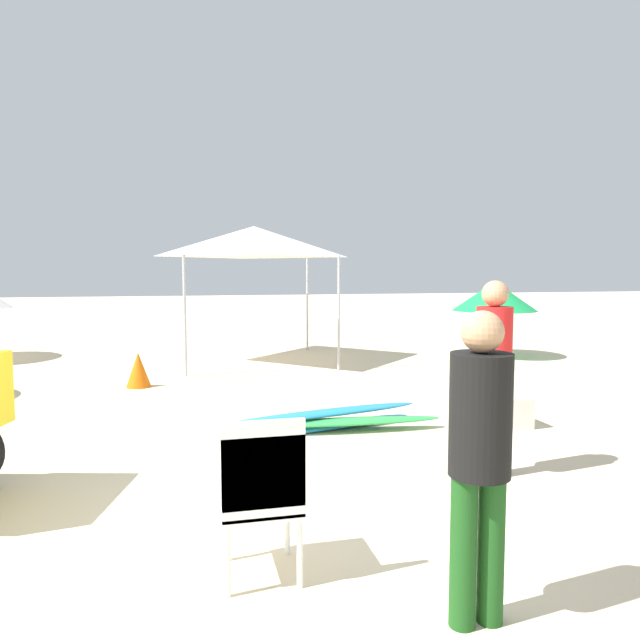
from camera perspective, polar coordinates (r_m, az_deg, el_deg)
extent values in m
plane|color=beige|center=(4.50, -8.91, -19.73)|extent=(80.00, 80.00, 0.00)
cube|color=white|center=(3.75, -5.96, -17.52)|extent=(0.48, 0.48, 0.04)
cube|color=white|center=(3.48, -5.50, -15.84)|extent=(0.48, 0.04, 0.40)
cube|color=white|center=(3.72, -5.97, -16.24)|extent=(0.48, 0.48, 0.04)
cube|color=white|center=(3.45, -5.52, -14.44)|extent=(0.48, 0.04, 0.40)
cube|color=white|center=(3.69, -5.98, -14.93)|extent=(0.48, 0.48, 0.04)
cube|color=white|center=(3.42, -5.53, -13.01)|extent=(0.48, 0.04, 0.40)
cylinder|color=white|center=(4.06, -3.22, -19.22)|extent=(0.04, 0.04, 0.42)
cylinder|color=white|center=(4.02, -9.49, -19.57)|extent=(0.04, 0.04, 0.42)
cylinder|color=white|center=(3.69, -1.99, -21.83)|extent=(0.04, 0.04, 0.42)
cylinder|color=white|center=(3.64, -9.01, -22.29)|extent=(0.04, 0.04, 0.42)
ellipsoid|color=#268CCC|center=(7.02, 1.23, -10.23)|extent=(2.13, 0.75, 0.08)
ellipsoid|color=green|center=(6.86, 2.41, -9.90)|extent=(2.33, 0.45, 0.08)
ellipsoid|color=#268CCC|center=(6.92, 0.58, -9.08)|extent=(2.42, 0.74, 0.08)
cylinder|color=#194C19|center=(3.36, 13.83, -21.14)|extent=(0.14, 0.14, 0.81)
cylinder|color=#194C19|center=(3.43, 16.37, -20.63)|extent=(0.14, 0.14, 0.81)
cylinder|color=black|center=(3.15, 15.41, -8.92)|extent=(0.32, 0.32, 0.64)
sphere|color=tan|center=(3.07, 15.59, -1.12)|extent=(0.22, 0.22, 0.22)
cylinder|color=black|center=(5.53, 15.71, -10.36)|extent=(0.14, 0.14, 0.86)
cylinder|color=black|center=(5.61, 17.16, -10.18)|extent=(0.14, 0.14, 0.86)
cylinder|color=red|center=(5.42, 16.64, -2.36)|extent=(0.32, 0.32, 0.68)
sphere|color=tan|center=(5.39, 16.75, 2.49)|extent=(0.23, 0.23, 0.23)
cylinder|color=#B2B2B7|center=(10.48, -13.07, 0.39)|extent=(0.05, 0.05, 2.14)
cylinder|color=#B2B2B7|center=(10.85, 1.85, 0.66)|extent=(0.05, 0.05, 2.14)
cylinder|color=#B2B2B7|center=(13.26, -13.14, 1.30)|extent=(0.05, 0.05, 2.14)
cylinder|color=#B2B2B7|center=(13.56, -1.25, 1.50)|extent=(0.05, 0.05, 2.14)
pyramid|color=silver|center=(11.94, -6.46, 7.64)|extent=(2.79, 2.79, 0.61)
cylinder|color=beige|center=(13.12, 16.65, 0.06)|extent=(0.04, 0.04, 1.63)
cone|color=#19994C|center=(13.09, 16.70, 2.25)|extent=(1.79, 1.79, 0.63)
cone|color=orange|center=(9.81, -17.33, -4.66)|extent=(0.39, 0.39, 0.56)
cube|color=white|center=(7.37, 17.58, -8.53)|extent=(0.57, 0.38, 0.38)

